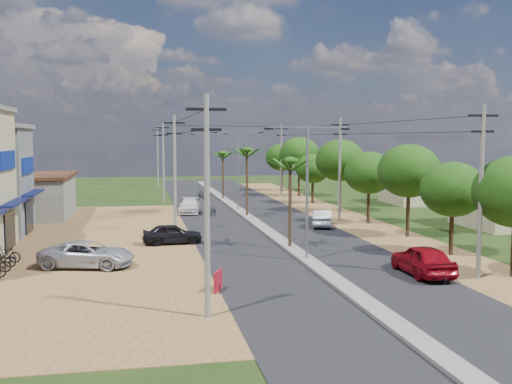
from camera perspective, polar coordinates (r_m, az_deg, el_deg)
ground at (r=35.78m, az=4.83°, el=-6.58°), size 160.00×160.00×0.00m
road at (r=50.16m, az=0.14°, el=-3.14°), size 12.00×110.00×0.04m
median at (r=53.07m, az=-0.48°, el=-2.61°), size 1.00×90.00×0.18m
dirt_lot_west at (r=42.66m, az=-18.18°, el=-4.88°), size 18.00×46.00×0.04m
dirt_shoulder_east at (r=52.46m, az=9.30°, el=-2.85°), size 5.00×90.00×0.03m
low_shed at (r=59.04m, az=-22.09°, el=-0.37°), size 10.40×10.40×3.95m
house_east_near at (r=53.01m, az=23.00°, el=-0.52°), size 7.60×7.50×4.60m
house_east_far at (r=69.04m, az=15.33°, el=0.93°), size 7.60×7.50×4.60m
tree_east_b at (r=38.77m, az=18.22°, el=0.23°), size 4.00×4.00×5.83m
tree_east_c at (r=45.11m, az=14.35°, el=1.95°), size 4.60×4.60×6.83m
tree_east_d at (r=51.43m, az=10.70°, el=1.81°), size 4.20×4.20×6.13m
tree_east_e at (r=58.95m, az=8.02°, el=3.00°), size 4.80×4.80×7.14m
tree_east_f at (r=66.50m, az=5.43°, el=2.23°), size 3.80×3.80×5.52m
tree_east_g at (r=74.30m, az=4.13°, el=3.59°), size 5.00×5.00×7.38m
tree_east_h at (r=81.99m, az=2.47°, el=3.33°), size 4.40×4.40×6.52m
palm_median_near at (r=38.94m, az=3.29°, el=2.60°), size 2.00×2.00×6.15m
palm_median_mid at (r=54.56m, az=-0.87°, el=3.73°), size 2.00×2.00×6.55m
palm_median_far at (r=70.38m, az=-3.17°, el=3.53°), size 2.00×2.00×5.85m
streetlight_near at (r=35.12m, az=4.89°, el=1.09°), size 5.10×0.18×8.00m
streetlight_mid at (r=59.53m, az=-1.72°, el=2.77°), size 5.10×0.18×8.00m
streetlight_far at (r=84.28m, az=-4.48°, el=3.47°), size 5.10×0.18×8.00m
utility_pole_w_a at (r=23.97m, az=-4.70°, el=-0.88°), size 1.60×0.24×9.00m
utility_pole_w_b at (r=45.83m, az=-7.74°, el=1.98°), size 1.60×0.24×9.00m
utility_pole_w_c at (r=67.79m, az=-8.82°, el=2.98°), size 1.60×0.24×9.00m
utility_pole_w_d at (r=88.76m, az=-9.35°, el=3.48°), size 1.60×0.24×9.00m
utility_pole_e_a at (r=32.65m, az=20.63°, el=0.42°), size 1.60×0.24×9.00m
utility_pole_e_b at (r=52.62m, az=7.98°, el=2.38°), size 1.60×0.24×9.00m
utility_pole_e_c at (r=73.75m, az=2.40°, el=3.21°), size 1.60×0.24×9.00m
car_red_near at (r=33.02m, az=15.59°, el=-6.30°), size 1.98×4.82×1.64m
car_silver_mid at (r=49.26m, az=6.34°, el=-2.54°), size 2.70×4.44×1.38m
car_white_far at (r=58.04m, az=-6.36°, el=-1.38°), size 2.56×4.92×1.36m
car_parked_silver at (r=35.02m, az=-15.76°, el=-5.80°), size 5.67×3.69×1.45m
car_parked_dark at (r=41.46m, az=-7.98°, el=-4.02°), size 4.13×1.85×1.38m
moto_rider_east at (r=31.85m, az=17.14°, el=-7.39°), size 1.01×1.90×0.95m
moto_rider_west_a at (r=55.81m, az=-4.11°, el=-1.85°), size 1.23×1.87×0.93m
moto_rider_west_b at (r=70.78m, az=-5.25°, el=-0.30°), size 1.09×1.89×1.10m
roadside_sign at (r=28.73m, az=-3.63°, el=-8.46°), size 0.55×1.16×1.02m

